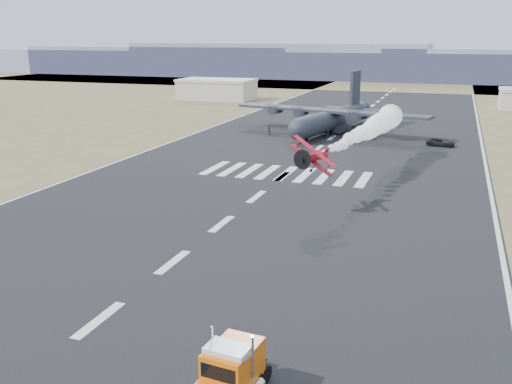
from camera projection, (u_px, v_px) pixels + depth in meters
The scene contains 21 objects.
ground at pixel (99, 320), 42.87m from camera, with size 500.00×500.00×0.00m, color black.
scrub_far at pixel (400, 84), 252.23m from camera, with size 500.00×80.00×0.00m, color brown.
runway_markings at pixel (302, 161), 97.48m from camera, with size 60.00×260.00×0.01m, color silver, non-canonical shape.
ridge_seg_a at pixel (72, 60), 339.82m from camera, with size 150.00×50.00×13.00m, color gray.
ridge_seg_b at pixel (169, 60), 318.89m from camera, with size 150.00×50.00×15.00m, color gray.
ridge_seg_c at pixel (280, 60), 297.95m from camera, with size 150.00×50.00×17.00m, color gray.
ridge_seg_d at pixel (407, 66), 277.82m from camera, with size 150.00×50.00×13.00m, color gray.
hangar_left at pixel (217, 89), 190.49m from camera, with size 24.50×14.50×6.70m.
semi_truck at pixel (229, 374), 32.90m from camera, with size 3.31×8.15×3.61m.
aerobatic_biplane at pixel (314, 157), 68.49m from camera, with size 5.90×6.04×4.60m.
smoke_trail at pixel (380, 123), 93.38m from camera, with size 7.24×35.43×4.16m.
transport_aircraft at pixel (333, 117), 125.53m from camera, with size 43.90×35.93×12.73m.
support_vehicle at pixel (441, 142), 110.16m from camera, with size 2.49×5.39×1.50m, color black.
crew_a at pixel (313, 129), 124.03m from camera, with size 0.67×0.55×1.83m, color black.
crew_b at pixel (321, 132), 121.61m from camera, with size 0.83×0.51×1.70m, color black.
crew_c at pixel (269, 131), 122.16m from camera, with size 1.18×0.55×1.83m, color black.
crew_d at pixel (333, 133), 119.85m from camera, with size 1.04×0.53×1.78m, color black.
crew_e at pixel (303, 134), 118.54m from camera, with size 0.79×0.49×1.62m, color black.
crew_f at pixel (374, 136), 116.48m from camera, with size 1.45×0.47×1.56m, color black.
crew_g at pixel (328, 134), 118.96m from camera, with size 0.57×0.47×1.56m, color black.
crew_h at pixel (347, 131), 121.78m from camera, with size 0.87×0.54×1.80m, color black.
Camera 1 is at (23.95, -32.71, 20.65)m, focal length 40.00 mm.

